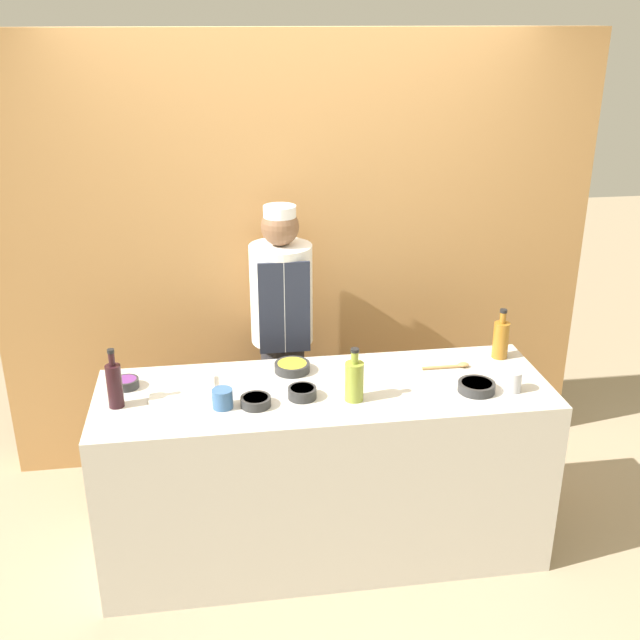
# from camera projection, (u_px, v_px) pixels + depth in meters

# --- Properties ---
(ground_plane) EXTENTS (14.00, 14.00, 0.00)m
(ground_plane) POSITION_uv_depth(u_px,v_px,m) (324.00, 545.00, 3.73)
(ground_plane) COLOR tan
(cabinet_wall) EXTENTS (3.28, 0.18, 2.40)m
(cabinet_wall) POSITION_uv_depth(u_px,v_px,m) (298.00, 257.00, 4.18)
(cabinet_wall) COLOR #B7844C
(cabinet_wall) RESTS_ON ground_plane
(counter) EXTENTS (2.07, 0.68, 0.88)m
(counter) POSITION_uv_depth(u_px,v_px,m) (324.00, 470.00, 3.57)
(counter) COLOR beige
(counter) RESTS_ON ground_plane
(sauce_bowl_brown) EXTENTS (0.13, 0.13, 0.04)m
(sauce_bowl_brown) POSITION_uv_depth(u_px,v_px,m) (256.00, 401.00, 3.24)
(sauce_bowl_brown) COLOR #2D2D2D
(sauce_bowl_brown) RESTS_ON counter
(sauce_bowl_red) EXTENTS (0.17, 0.17, 0.04)m
(sauce_bowl_red) POSITION_uv_depth(u_px,v_px,m) (477.00, 386.00, 3.36)
(sauce_bowl_red) COLOR #2D2D2D
(sauce_bowl_red) RESTS_ON counter
(sauce_bowl_yellow) EXTENTS (0.17, 0.17, 0.04)m
(sauce_bowl_yellow) POSITION_uv_depth(u_px,v_px,m) (292.00, 367.00, 3.55)
(sauce_bowl_yellow) COLOR #2D2D2D
(sauce_bowl_yellow) RESTS_ON counter
(sauce_bowl_green) EXTENTS (0.13, 0.13, 0.05)m
(sauce_bowl_green) POSITION_uv_depth(u_px,v_px,m) (302.00, 392.00, 3.31)
(sauce_bowl_green) COLOR #2D2D2D
(sauce_bowl_green) RESTS_ON counter
(sauce_bowl_purple) EXTENTS (0.11, 0.11, 0.04)m
(sauce_bowl_purple) POSITION_uv_depth(u_px,v_px,m) (126.00, 383.00, 3.40)
(sauce_bowl_purple) COLOR #2D2D2D
(sauce_bowl_purple) RESTS_ON counter
(cutting_board) EXTENTS (0.29, 0.24, 0.02)m
(cutting_board) POSITION_uv_depth(u_px,v_px,m) (183.00, 389.00, 3.37)
(cutting_board) COLOR white
(cutting_board) RESTS_ON counter
(bottle_oil) EXTENTS (0.08, 0.08, 0.25)m
(bottle_oil) POSITION_uv_depth(u_px,v_px,m) (354.00, 380.00, 3.26)
(bottle_oil) COLOR olive
(bottle_oil) RESTS_ON counter
(bottle_wine) EXTENTS (0.07, 0.07, 0.27)m
(bottle_wine) POSITION_uv_depth(u_px,v_px,m) (115.00, 384.00, 3.20)
(bottle_wine) COLOR black
(bottle_wine) RESTS_ON counter
(bottle_amber) EXTENTS (0.08, 0.08, 0.25)m
(bottle_amber) POSITION_uv_depth(u_px,v_px,m) (501.00, 339.00, 3.67)
(bottle_amber) COLOR #9E661E
(bottle_amber) RESTS_ON counter
(cup_blue) EXTENTS (0.09, 0.09, 0.09)m
(cup_blue) POSITION_uv_depth(u_px,v_px,m) (223.00, 399.00, 3.22)
(cup_blue) COLOR #386093
(cup_blue) RESTS_ON counter
(cup_steel) EXTENTS (0.08, 0.08, 0.09)m
(cup_steel) POSITION_uv_depth(u_px,v_px,m) (513.00, 381.00, 3.36)
(cup_steel) COLOR #B7B7BC
(cup_steel) RESTS_ON counter
(wooden_spoon) EXTENTS (0.23, 0.04, 0.02)m
(wooden_spoon) POSITION_uv_depth(u_px,v_px,m) (451.00, 366.00, 3.59)
(wooden_spoon) COLOR #B2844C
(wooden_spoon) RESTS_ON counter
(chef_center) EXTENTS (0.33, 0.33, 1.57)m
(chef_center) POSITION_uv_depth(u_px,v_px,m) (282.00, 338.00, 4.00)
(chef_center) COLOR #28282D
(chef_center) RESTS_ON ground_plane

